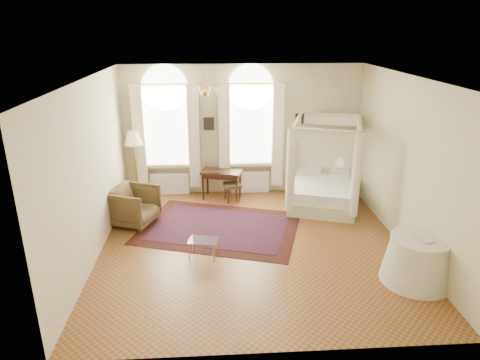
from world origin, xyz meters
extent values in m
plane|color=brown|center=(0.00, 0.00, 0.00)|extent=(6.00, 6.00, 0.00)
plane|color=beige|center=(0.00, 3.00, 1.65)|extent=(6.00, 0.00, 6.00)
plane|color=beige|center=(0.00, -3.00, 1.65)|extent=(6.00, 0.00, 6.00)
plane|color=beige|center=(-3.00, 0.00, 1.65)|extent=(0.00, 6.00, 6.00)
plane|color=beige|center=(3.00, 0.00, 1.65)|extent=(0.00, 6.00, 6.00)
plane|color=white|center=(0.00, 0.00, 3.30)|extent=(6.00, 6.00, 0.00)
cube|color=white|center=(-1.90, 2.97, 1.80)|extent=(1.10, 0.04, 1.90)
cylinder|color=white|center=(-1.90, 2.97, 2.75)|extent=(1.10, 0.04, 1.10)
cube|color=white|center=(-1.90, 2.88, 0.81)|extent=(1.32, 0.24, 0.08)
cube|color=#EFE7C5|center=(-2.57, 2.80, 1.55)|extent=(0.28, 0.14, 2.60)
cube|color=#EFE7C5|center=(-1.23, 2.80, 1.55)|extent=(0.28, 0.14, 2.60)
cube|color=white|center=(-1.90, 2.90, 0.30)|extent=(1.00, 0.12, 0.58)
cube|color=white|center=(0.20, 2.97, 1.80)|extent=(1.10, 0.04, 1.90)
cylinder|color=white|center=(0.20, 2.97, 2.75)|extent=(1.10, 0.04, 1.10)
cube|color=white|center=(0.20, 2.88, 0.81)|extent=(1.32, 0.24, 0.08)
cube|color=#EFE7C5|center=(-0.47, 2.80, 1.55)|extent=(0.28, 0.14, 2.60)
cube|color=#EFE7C5|center=(0.87, 2.80, 1.55)|extent=(0.28, 0.14, 2.60)
cube|color=white|center=(0.20, 2.90, 0.30)|extent=(1.00, 0.12, 0.58)
cylinder|color=gold|center=(-0.90, 1.20, 3.10)|extent=(0.02, 0.02, 0.40)
sphere|color=gold|center=(-0.90, 1.20, 2.88)|extent=(0.16, 0.16, 0.16)
sphere|color=beige|center=(-0.68, 1.20, 2.95)|extent=(0.07, 0.07, 0.07)
sphere|color=beige|center=(-0.79, 1.39, 2.95)|extent=(0.07, 0.07, 0.07)
sphere|color=beige|center=(-1.01, 1.39, 2.95)|extent=(0.07, 0.07, 0.07)
sphere|color=beige|center=(-1.12, 1.20, 2.95)|extent=(0.07, 0.07, 0.07)
sphere|color=beige|center=(-1.01, 1.01, 2.95)|extent=(0.07, 0.07, 0.07)
sphere|color=beige|center=(-0.79, 1.01, 2.95)|extent=(0.07, 0.07, 0.07)
cube|color=black|center=(-0.85, 2.97, 1.85)|extent=(0.26, 0.03, 0.32)
cube|color=black|center=(1.45, 2.97, 1.95)|extent=(0.22, 0.03, 0.26)
cube|color=beige|center=(1.90, 1.96, 0.16)|extent=(2.02, 2.26, 0.32)
cube|color=white|center=(1.90, 1.96, 0.45)|extent=(1.91, 2.14, 0.25)
cube|color=#EFE7C5|center=(2.17, 2.82, 0.81)|extent=(1.48, 0.52, 1.08)
cube|color=beige|center=(1.49, 3.02, 1.03)|extent=(0.10, 0.10, 2.07)
cube|color=beige|center=(2.85, 2.59, 1.03)|extent=(0.10, 0.10, 2.07)
cube|color=beige|center=(0.96, 1.32, 1.03)|extent=(0.10, 0.10, 2.07)
cube|color=beige|center=(2.32, 0.90, 1.03)|extent=(0.10, 0.10, 2.07)
cube|color=beige|center=(2.17, 2.81, 2.07)|extent=(1.48, 0.52, 0.07)
cube|color=beige|center=(1.64, 1.11, 2.07)|extent=(1.48, 0.52, 0.07)
cube|color=beige|center=(1.23, 2.17, 2.07)|extent=(0.63, 1.82, 0.07)
cube|color=beige|center=(2.58, 1.75, 2.07)|extent=(0.63, 1.82, 0.07)
cube|color=#EFE7C5|center=(2.17, 2.81, 1.94)|extent=(1.52, 0.50, 0.25)
cube|color=#EFE7C5|center=(1.64, 1.11, 1.94)|extent=(1.52, 0.50, 0.25)
cube|color=#EFE7C5|center=(1.23, 2.17, 1.94)|extent=(0.61, 1.86, 0.25)
cube|color=#EFE7C5|center=(2.58, 1.75, 1.94)|extent=(0.61, 1.86, 0.25)
cylinder|color=#EFE7C5|center=(0.96, 1.32, 1.12)|extent=(0.20, 0.20, 1.89)
cylinder|color=#EFE7C5|center=(2.32, 0.90, 1.12)|extent=(0.20, 0.20, 1.89)
cube|color=#3C1E10|center=(2.56, 2.70, 0.27)|extent=(0.49, 0.48, 0.55)
cylinder|color=gold|center=(2.51, 2.75, 0.65)|extent=(0.13, 0.13, 0.21)
cone|color=beige|center=(2.51, 2.75, 0.86)|extent=(0.29, 0.29, 0.23)
cube|color=#3C1E10|center=(-0.56, 2.54, 0.71)|extent=(1.09, 0.77, 0.06)
cube|color=#3C1E10|center=(-0.56, 2.54, 0.62)|extent=(0.97, 0.65, 0.10)
cylinder|color=#3C1E10|center=(-0.92, 2.85, 0.35)|extent=(0.05, 0.05, 0.69)
cylinder|color=#3C1E10|center=(-0.09, 2.61, 0.35)|extent=(0.05, 0.05, 0.69)
cylinder|color=#3C1E10|center=(-1.03, 2.47, 0.35)|extent=(0.05, 0.05, 0.69)
cylinder|color=#3C1E10|center=(-0.20, 2.23, 0.35)|extent=(0.05, 0.05, 0.69)
imported|color=black|center=(-0.68, 2.44, 0.76)|extent=(0.39, 0.31, 0.03)
cube|color=#463A1E|center=(-0.30, 2.35, 0.41)|extent=(0.47, 0.47, 0.08)
cylinder|color=#3C1E10|center=(-0.41, 2.18, 0.19)|extent=(0.04, 0.04, 0.37)
cylinder|color=#3C1E10|center=(-0.12, 2.24, 0.19)|extent=(0.04, 0.04, 0.37)
cylinder|color=#3C1E10|center=(-0.48, 2.47, 0.19)|extent=(0.04, 0.04, 0.37)
cylinder|color=#3C1E10|center=(-0.19, 2.53, 0.19)|extent=(0.04, 0.04, 0.37)
imported|color=#4B3B20|center=(-2.53, 1.18, 0.42)|extent=(1.20, 1.18, 0.85)
cube|color=silver|center=(-0.98, -0.40, 0.36)|extent=(0.61, 0.49, 0.02)
cylinder|color=gold|center=(-1.24, -0.50, 0.18)|extent=(0.02, 0.02, 0.36)
cylinder|color=gold|center=(-0.78, -0.60, 0.18)|extent=(0.02, 0.02, 0.36)
cylinder|color=gold|center=(-1.17, -0.20, 0.18)|extent=(0.02, 0.02, 0.36)
cylinder|color=gold|center=(-0.72, -0.30, 0.18)|extent=(0.02, 0.02, 0.36)
cylinder|color=gold|center=(-2.70, 2.70, 0.02)|extent=(0.31, 0.31, 0.03)
cylinder|color=gold|center=(-2.70, 2.70, 0.77)|extent=(0.04, 0.04, 1.53)
cone|color=beige|center=(-2.70, 2.70, 1.58)|extent=(0.45, 0.45, 0.33)
cube|color=#41170F|center=(-0.65, 0.84, 0.00)|extent=(3.89, 3.27, 0.01)
cube|color=black|center=(-0.65, 0.84, 0.01)|extent=(3.24, 2.62, 0.01)
cone|color=silver|center=(2.70, -1.42, 0.39)|extent=(1.21, 1.21, 0.78)
cylinder|color=silver|center=(2.70, -1.42, 0.80)|extent=(0.99, 0.99, 0.04)
imported|color=black|center=(2.61, -1.53, 0.84)|extent=(0.29, 0.34, 0.03)
camera|label=1|loc=(-0.75, -7.61, 4.19)|focal=32.00mm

